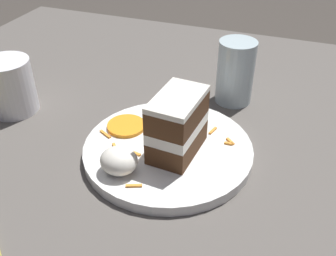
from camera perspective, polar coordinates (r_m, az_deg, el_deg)
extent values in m
plane|color=#38332D|center=(0.62, -4.33, -6.42)|extent=(6.00, 6.00, 0.00)
cube|color=#56514C|center=(0.61, -4.39, -5.23)|extent=(1.12, 1.10, 0.03)
cylinder|color=white|center=(0.59, 0.00, -3.19)|extent=(0.25, 0.25, 0.02)
cube|color=#4C2D19|center=(0.57, 1.34, -1.92)|extent=(0.07, 0.10, 0.03)
cube|color=white|center=(0.55, 1.37, 0.15)|extent=(0.07, 0.10, 0.02)
cube|color=#4C2D19|center=(0.54, 1.41, 2.34)|extent=(0.07, 0.10, 0.03)
cube|color=white|center=(0.53, 1.44, 4.24)|extent=(0.07, 0.10, 0.01)
ellipsoid|color=white|center=(0.54, -7.30, -4.69)|extent=(0.05, 0.05, 0.04)
cylinder|color=orange|center=(0.63, -6.07, 0.31)|extent=(0.06, 0.06, 0.01)
cube|color=orange|center=(0.59, -7.59, -2.96)|extent=(0.02, 0.02, 0.00)
cube|color=orange|center=(0.60, 8.76, -2.23)|extent=(0.01, 0.00, 0.00)
cube|color=orange|center=(0.57, -4.95, -3.57)|extent=(0.03, 0.01, 0.00)
cube|color=orange|center=(0.60, 9.02, -1.92)|extent=(0.02, 0.01, 0.00)
cube|color=orange|center=(0.52, -4.97, -8.34)|extent=(0.02, 0.01, 0.00)
cube|color=orange|center=(0.66, -2.21, 2.32)|extent=(0.01, 0.02, 0.00)
cube|color=orange|center=(0.62, -9.08, -0.88)|extent=(0.02, 0.02, 0.00)
cube|color=orange|center=(0.62, 6.52, -0.38)|extent=(0.01, 0.02, 0.00)
cylinder|color=silver|center=(0.71, 9.76, 8.00)|extent=(0.07, 0.07, 0.12)
cylinder|color=silver|center=(0.73, 9.47, 5.38)|extent=(0.06, 0.06, 0.04)
cylinder|color=white|center=(0.73, -21.95, 5.65)|extent=(0.08, 0.08, 0.09)
cylinder|color=#382314|center=(0.71, -22.66, 8.46)|extent=(0.07, 0.07, 0.01)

